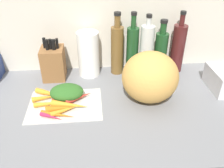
% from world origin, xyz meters
% --- Properties ---
extents(ground_plane, '(1.70, 0.80, 0.03)m').
position_xyz_m(ground_plane, '(0.00, 0.00, -0.01)').
color(ground_plane, slate).
extents(wall_back, '(1.70, 0.03, 0.60)m').
position_xyz_m(wall_back, '(0.00, 0.39, 0.30)').
color(wall_back, beige).
rests_on(wall_back, ground_plane).
extents(cutting_board, '(0.34, 0.25, 0.01)m').
position_xyz_m(cutting_board, '(-0.21, 0.01, 0.00)').
color(cutting_board, beige).
rests_on(cutting_board, ground_plane).
extents(carrot_0, '(0.18, 0.07, 0.03)m').
position_xyz_m(carrot_0, '(-0.18, -0.03, 0.03)').
color(carrot_0, orange).
rests_on(carrot_0, cutting_board).
extents(carrot_1, '(0.13, 0.08, 0.03)m').
position_xyz_m(carrot_1, '(-0.20, -0.06, 0.02)').
color(carrot_1, orange).
rests_on(carrot_1, cutting_board).
extents(carrot_2, '(0.16, 0.07, 0.02)m').
position_xyz_m(carrot_2, '(-0.23, -0.09, 0.02)').
color(carrot_2, orange).
rests_on(carrot_2, cutting_board).
extents(carrot_3, '(0.15, 0.09, 0.03)m').
position_xyz_m(carrot_3, '(-0.28, 0.08, 0.02)').
color(carrot_3, orange).
rests_on(carrot_3, cutting_board).
extents(carrot_4, '(0.13, 0.05, 0.03)m').
position_xyz_m(carrot_4, '(-0.30, 0.05, 0.02)').
color(carrot_4, orange).
rests_on(carrot_4, cutting_board).
extents(carrot_5, '(0.10, 0.07, 0.02)m').
position_xyz_m(carrot_5, '(-0.26, -0.09, 0.02)').
color(carrot_5, '#B2264C').
rests_on(carrot_5, cutting_board).
extents(carrot_6, '(0.13, 0.11, 0.02)m').
position_xyz_m(carrot_6, '(-0.20, 0.07, 0.02)').
color(carrot_6, red).
rests_on(carrot_6, cutting_board).
extents(carrot_7, '(0.18, 0.04, 0.02)m').
position_xyz_m(carrot_7, '(-0.26, 0.00, 0.02)').
color(carrot_7, orange).
rests_on(carrot_7, cutting_board).
extents(carrot_8, '(0.14, 0.10, 0.03)m').
position_xyz_m(carrot_8, '(-0.14, 0.03, 0.02)').
color(carrot_8, red).
rests_on(carrot_8, cutting_board).
extents(carrot_9, '(0.15, 0.09, 0.03)m').
position_xyz_m(carrot_9, '(-0.26, 0.07, 0.02)').
color(carrot_9, orange).
rests_on(carrot_9, cutting_board).
extents(carrot_10, '(0.12, 0.04, 0.04)m').
position_xyz_m(carrot_10, '(-0.22, -0.05, 0.03)').
color(carrot_10, orange).
rests_on(carrot_10, cutting_board).
extents(carrot_greens_pile, '(0.16, 0.12, 0.07)m').
position_xyz_m(carrot_greens_pile, '(-0.20, 0.05, 0.04)').
color(carrot_greens_pile, '#2D6023').
rests_on(carrot_greens_pile, cutting_board).
extents(winter_squash, '(0.27, 0.25, 0.24)m').
position_xyz_m(winter_squash, '(0.20, 0.03, 0.12)').
color(winter_squash, gold).
rests_on(winter_squash, ground_plane).
extents(knife_block, '(0.12, 0.13, 0.23)m').
position_xyz_m(knife_block, '(-0.28, 0.28, 0.09)').
color(knife_block, brown).
rests_on(knife_block, ground_plane).
extents(paper_towel_roll, '(0.12, 0.12, 0.25)m').
position_xyz_m(paper_towel_roll, '(-0.09, 0.30, 0.13)').
color(paper_towel_roll, white).
rests_on(paper_towel_roll, ground_plane).
extents(bottle_0, '(0.07, 0.07, 0.35)m').
position_xyz_m(bottle_0, '(0.07, 0.30, 0.15)').
color(bottle_0, brown).
rests_on(bottle_0, ground_plane).
extents(bottle_1, '(0.07, 0.07, 0.35)m').
position_xyz_m(bottle_1, '(0.16, 0.30, 0.14)').
color(bottle_1, '#19421E').
rests_on(bottle_1, ground_plane).
extents(bottle_2, '(0.07, 0.07, 0.34)m').
position_xyz_m(bottle_2, '(0.23, 0.27, 0.15)').
color(bottle_2, silver).
rests_on(bottle_2, ground_plane).
extents(bottle_3, '(0.07, 0.07, 0.31)m').
position_xyz_m(bottle_3, '(0.32, 0.29, 0.13)').
color(bottle_3, '#19421E').
rests_on(bottle_3, ground_plane).
extents(bottle_4, '(0.08, 0.08, 0.35)m').
position_xyz_m(bottle_4, '(0.42, 0.30, 0.14)').
color(bottle_4, '#471919').
rests_on(bottle_4, ground_plane).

